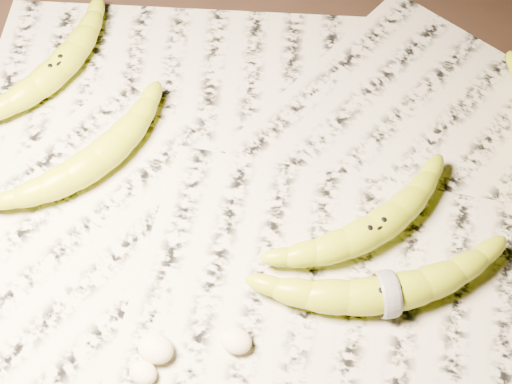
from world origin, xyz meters
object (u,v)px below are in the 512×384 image
at_px(banana_left_a, 56,68).
at_px(banana_taped, 387,293).
at_px(banana_left_b, 97,158).
at_px(banana_center, 374,228).

distance_m(banana_left_a, banana_taped, 0.47).
distance_m(banana_left_b, banana_taped, 0.34).
xyz_separation_m(banana_center, banana_taped, (0.04, -0.06, 0.00)).
bearing_deg(banana_center, banana_left_a, 116.75).
distance_m(banana_center, banana_taped, 0.07).
bearing_deg(banana_left_b, banana_left_a, 71.20).
height_order(banana_left_b, banana_center, banana_left_b).
height_order(banana_left_b, banana_taped, same).
bearing_deg(banana_taped, banana_center, 86.01).
relative_size(banana_left_a, banana_taped, 0.89).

